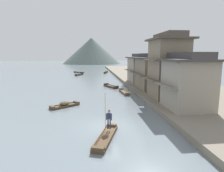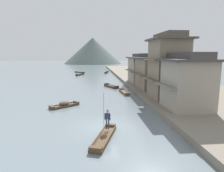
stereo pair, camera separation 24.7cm
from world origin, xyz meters
name	(u,v)px [view 1 (the left image)]	position (x,y,z in m)	size (l,w,h in m)	color
ground_plane	(106,127)	(0.00, 0.00, 0.00)	(400.00, 400.00, 0.00)	slate
riverbank_right	(155,79)	(15.01, 30.00, 0.31)	(18.00, 110.00, 0.62)	slate
boat_foreground_poled	(106,137)	(-0.19, -2.50, 0.15)	(2.40, 4.70, 0.45)	brown
boatman_person	(109,117)	(0.15, -1.45, 1.46)	(0.56, 0.33, 3.04)	black
boat_moored_nearest	(65,105)	(-4.64, 7.29, 0.28)	(3.64, 3.11, 0.74)	brown
boat_moored_second	(106,72)	(3.94, 52.53, 0.22)	(2.06, 5.81, 0.70)	#33281E
boat_moored_third	(124,92)	(4.26, 14.78, 0.18)	(1.25, 4.50, 0.54)	brown
boat_moored_far	(79,72)	(-5.96, 53.77, 0.14)	(3.81, 3.25, 0.42)	#33281E
boat_midriver_drifting	(79,75)	(-5.29, 45.17, 0.18)	(2.61, 4.29, 0.53)	#33281E
boat_midriver_upstream	(111,86)	(2.63, 21.22, 0.19)	(2.79, 4.23, 0.56)	#423328
house_waterfront_nearest	(188,81)	(9.21, 3.11, 3.63)	(5.46, 5.66, 6.14)	gray
house_waterfront_second	(168,66)	(9.15, 8.55, 4.93)	(5.35, 5.81, 8.74)	#7F705B
house_waterfront_tall	(151,71)	(9.21, 16.00, 3.61)	(5.46, 8.04, 6.14)	#7F705B
house_waterfront_narrow	(143,68)	(9.82, 23.65, 3.61)	(6.67, 7.44, 6.14)	gray
hill_far_west	(92,51)	(-1.11, 128.85, 9.65)	(43.27, 43.27, 19.30)	#4C5B56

